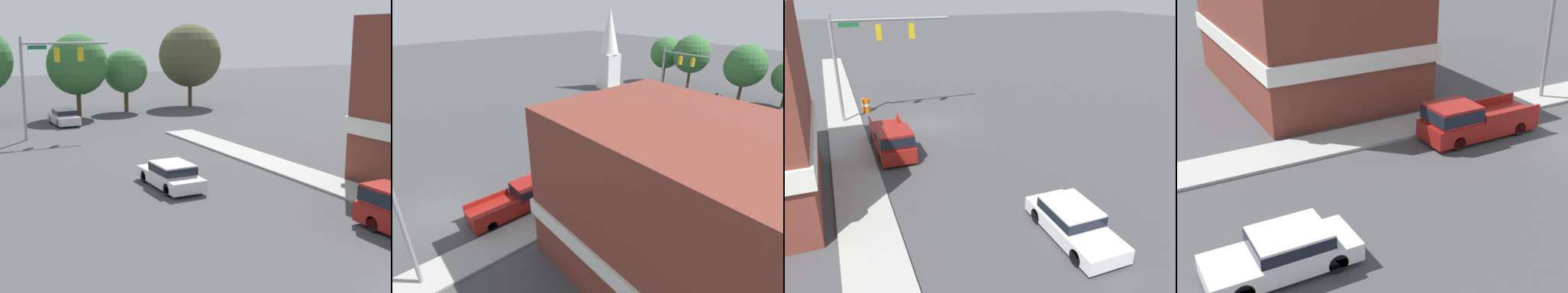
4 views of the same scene
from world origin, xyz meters
The scene contains 11 objects.
ground_plane centered at (0.00, 0.00, 0.00)m, with size 200.00×200.00×0.00m, color #424244.
sidewalk_curb centered at (5.70, 0.00, 0.07)m, with size 2.40×60.00×0.14m.
far_signal_assembly centered at (-4.07, 32.33, 5.55)m, with size 6.83×0.49×7.72m.
car_lead centered at (-1.97, 15.41, 0.71)m, with size 1.89×4.70×1.35m.
car_distant centered at (-1.63, 38.01, 0.77)m, with size 1.89×4.31×1.47m.
pickup_truck_parked centered at (3.32, 4.40, 0.91)m, with size 1.97×5.68×1.84m.
corner_brick_building centered at (14.36, 8.05, 4.30)m, with size 14.21×9.28×8.87m.
church_steeple centered at (-16.72, 32.19, 6.55)m, with size 3.06×3.06×12.51m.
backdrop_tree_left_far centered at (-13.12, 42.31, 5.19)m, with size 5.22×5.22×7.81m.
backdrop_tree_left_mid centered at (-7.88, 42.07, 5.61)m, with size 5.88×5.88×8.57m.
backdrop_tree_center centered at (0.89, 41.98, 5.06)m, with size 5.80×5.80×7.97m.
Camera 2 is at (20.05, -3.08, 13.52)m, focal length 28.00 mm.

